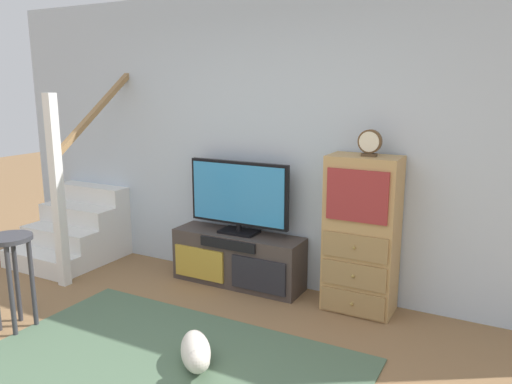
% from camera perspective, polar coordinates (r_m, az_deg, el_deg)
% --- Properties ---
extents(back_wall, '(6.40, 0.12, 2.70)m').
position_cam_1_polar(back_wall, '(4.65, 2.69, 5.66)').
color(back_wall, silver).
rests_on(back_wall, ground_plane).
extents(area_rug, '(2.60, 1.80, 0.01)m').
position_cam_1_polar(area_rug, '(3.58, -11.32, -19.61)').
color(area_rug, '#4C664C').
rests_on(area_rug, ground_plane).
extents(media_console, '(1.27, 0.38, 0.50)m').
position_cam_1_polar(media_console, '(4.81, -2.08, -7.60)').
color(media_console, '#423833').
rests_on(media_console, ground_plane).
extents(television, '(1.01, 0.22, 0.68)m').
position_cam_1_polar(television, '(4.66, -1.99, -0.40)').
color(television, black).
rests_on(television, media_console).
extents(side_cabinet, '(0.58, 0.38, 1.32)m').
position_cam_1_polar(side_cabinet, '(4.25, 11.85, -4.80)').
color(side_cabinet, tan).
rests_on(side_cabinet, ground_plane).
extents(desk_clock, '(0.19, 0.08, 0.21)m').
position_cam_1_polar(desk_clock, '(4.07, 12.78, 5.44)').
color(desk_clock, '#4C3823').
rests_on(desk_clock, side_cabinet).
extents(staircase, '(1.00, 1.36, 2.20)m').
position_cam_1_polar(staircase, '(5.96, -18.36, -3.12)').
color(staircase, white).
rests_on(staircase, ground_plane).
extents(bar_stool_near, '(0.34, 0.34, 0.75)m').
position_cam_1_polar(bar_stool_near, '(4.30, -26.00, -7.03)').
color(bar_stool_near, '#333338').
rests_on(bar_stool_near, ground_plane).
extents(dog, '(0.44, 0.47, 0.23)m').
position_cam_1_polar(dog, '(3.56, -6.82, -17.60)').
color(dog, beige).
rests_on(dog, ground_plane).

